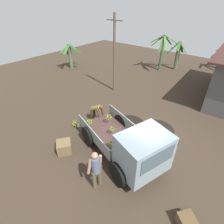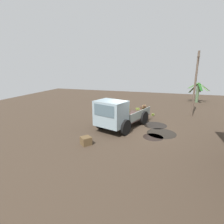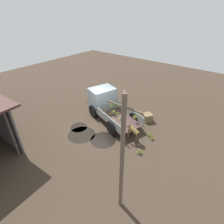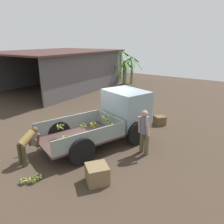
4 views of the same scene
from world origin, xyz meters
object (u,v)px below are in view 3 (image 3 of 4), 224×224
object	(u,v)px
banana_bunch_on_ground_0	(152,138)
banana_bunch_on_ground_2	(151,136)
wooden_crate_0	(147,117)
wooden_crate_1	(90,99)
utility_pole	(122,158)
cargo_truck	(106,103)
person_worker_loading	(134,133)
banana_bunch_on_ground_3	(149,134)
person_foreground_visitor	(124,99)
banana_bunch_on_ground_1	(139,152)

from	to	relation	value
banana_bunch_on_ground_0	banana_bunch_on_ground_2	size ratio (longest dim) A/B	0.90
wooden_crate_0	wooden_crate_1	distance (m)	5.62
utility_pole	banana_bunch_on_ground_2	world-z (taller)	utility_pole
wooden_crate_0	cargo_truck	bearing A→B (deg)	23.31
person_worker_loading	banana_bunch_on_ground_3	size ratio (longest dim) A/B	4.68
cargo_truck	banana_bunch_on_ground_0	distance (m)	4.50
banana_bunch_on_ground_3	wooden_crate_1	size ratio (longest dim) A/B	0.51
person_foreground_visitor	banana_bunch_on_ground_2	bearing A→B (deg)	-13.87
person_foreground_visitor	banana_bunch_on_ground_2	xyz separation A→B (m)	(-3.58, 1.93, -0.86)
banana_bunch_on_ground_2	banana_bunch_on_ground_3	bearing A→B (deg)	-3.66
banana_bunch_on_ground_1	banana_bunch_on_ground_2	distance (m)	1.81
utility_pole	banana_bunch_on_ground_0	xyz separation A→B (m)	(0.90, -4.79, -2.67)
banana_bunch_on_ground_1	banana_bunch_on_ground_3	xyz separation A→B (m)	(0.36, -1.81, -0.01)
cargo_truck	person_worker_loading	xyz separation A→B (m)	(-3.50, 1.44, -0.36)
banana_bunch_on_ground_1	person_worker_loading	bearing A→B (deg)	-38.70
cargo_truck	banana_bunch_on_ground_1	world-z (taller)	cargo_truck
banana_bunch_on_ground_2	wooden_crate_0	size ratio (longest dim) A/B	0.39
utility_pole	person_worker_loading	xyz separation A→B (m)	(1.75, -3.85, -2.03)
banana_bunch_on_ground_2	banana_bunch_on_ground_0	bearing A→B (deg)	134.10
banana_bunch_on_ground_2	wooden_crate_1	bearing A→B (deg)	-10.09
cargo_truck	wooden_crate_0	bearing A→B (deg)	-138.36
person_foreground_visitor	person_worker_loading	size ratio (longest dim) A/B	1.44
banana_bunch_on_ground_0	banana_bunch_on_ground_3	size ratio (longest dim) A/B	0.87
person_worker_loading	cargo_truck	bearing A→B (deg)	-26.87
person_foreground_visitor	person_worker_loading	bearing A→B (deg)	-31.99
utility_pole	wooden_crate_1	world-z (taller)	utility_pole
utility_pole	banana_bunch_on_ground_3	bearing A→B (deg)	-75.63
wooden_crate_0	wooden_crate_1	size ratio (longest dim) A/B	1.26
cargo_truck	banana_bunch_on_ground_2	distance (m)	4.30
cargo_truck	banana_bunch_on_ground_1	size ratio (longest dim) A/B	16.60
utility_pole	person_worker_loading	bearing A→B (deg)	-65.52
wooden_crate_0	person_worker_loading	bearing A→B (deg)	100.35
banana_bunch_on_ground_1	wooden_crate_0	distance (m)	3.66
utility_pole	person_foreground_visitor	size ratio (longest dim) A/B	3.06
banana_bunch_on_ground_3	wooden_crate_1	world-z (taller)	wooden_crate_1
wooden_crate_0	wooden_crate_1	xyz separation A→B (m)	(5.60, 0.39, -0.06)
person_foreground_visitor	person_worker_loading	xyz separation A→B (m)	(-2.91, 3.06, -0.23)
utility_pole	person_foreground_visitor	xyz separation A→B (m)	(4.66, -6.91, -1.80)
banana_bunch_on_ground_3	wooden_crate_0	bearing A→B (deg)	-58.52
cargo_truck	wooden_crate_1	xyz separation A→B (m)	(2.60, -0.90, -0.87)
person_foreground_visitor	banana_bunch_on_ground_3	size ratio (longest dim) A/B	6.74
banana_bunch_on_ground_0	wooden_crate_0	world-z (taller)	wooden_crate_0
person_worker_loading	banana_bunch_on_ground_3	xyz separation A→B (m)	(-0.47, -1.14, -0.62)
banana_bunch_on_ground_0	cargo_truck	bearing A→B (deg)	-6.53
cargo_truck	banana_bunch_on_ground_0	world-z (taller)	cargo_truck
person_foreground_visitor	banana_bunch_on_ground_0	xyz separation A→B (m)	(-3.77, 2.12, -0.87)
utility_pole	banana_bunch_on_ground_0	size ratio (longest dim) A/B	23.59
banana_bunch_on_ground_3	wooden_crate_0	size ratio (longest dim) A/B	0.40
person_worker_loading	person_foreground_visitor	bearing A→B (deg)	-51.01
utility_pole	person_worker_loading	size ratio (longest dim) A/B	4.41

